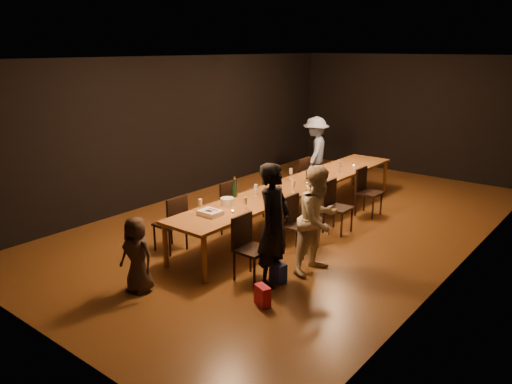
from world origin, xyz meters
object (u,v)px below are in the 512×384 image
Objects in this scene: chair_right_0 at (252,249)px; chair_left_2 at (262,190)px; man_blue at (315,152)px; chair_right_2 at (338,207)px; chair_left_1 at (221,205)px; woman_birthday at (274,225)px; birthday_cake at (210,213)px; table at (298,186)px; chair_right_3 at (369,192)px; chair_left_3 at (296,178)px; ice_bucket at (311,176)px; champagne_bottle at (235,187)px; chair_left_0 at (170,223)px; woman_tan at (318,220)px; plate_stack at (227,202)px; child at (137,255)px; chair_right_1 at (300,226)px.

chair_left_2 is (-1.70, 2.40, 0.00)m from chair_right_0.
man_blue is at bearing 7.09° from chair_left_2.
chair_right_0 is 2.40m from chair_right_2.
chair_left_1 is 0.57× the size of man_blue.
woman_birthday is 1.18m from birthday_cake.
woman_birthday is at bearing -63.45° from table.
man_blue is at bearing 103.26° from birthday_cake.
man_blue is at bearing -121.19° from chair_right_3.
chair_left_3 is 1.37m from ice_bucket.
chair_right_0 is 2.94m from chair_left_2.
man_blue is 3.85m from champagne_bottle.
woman_birthday is 8.24× the size of ice_bucket.
chair_left_1 is at bearing -17.16° from man_blue.
champagne_bottle is 1.71m from ice_bucket.
chair_left_2 is at bearing -90.00° from chair_right_2.
champagne_bottle reaches higher than chair_left_0.
ice_bucket reaches higher than chair_left_0.
woman_tan reaches higher than champagne_bottle.
plate_stack is 2.08m from ice_bucket.
chair_left_0 is 0.58× the size of woman_tan.
table is 6.45× the size of chair_right_3.
woman_tan reaches higher than chair_right_0.
chair_left_2 is 0.54× the size of woman_birthday.
birthday_cake is 2.60m from ice_bucket.
champagne_bottle is (-1.23, -1.36, 0.46)m from chair_right_2.
chair_left_1 is at bearing -122.22° from ice_bucket.
birthday_cake is (0.82, 0.09, 0.32)m from chair_left_0.
champagne_bottle is at bearing -160.82° from chair_left_2.
champagne_bottle is at bearing 116.99° from plate_stack.
chair_left_3 is (-1.70, 1.20, 0.00)m from chair_right_2.
ice_bucket reaches higher than birthday_cake.
chair_right_2 is 1.00× the size of chair_left_2.
chair_left_0 is 0.54× the size of woman_birthday.
chair_left_3 reaches higher than plate_stack.
chair_right_2 is 2.67× the size of champagne_bottle.
chair_left_2 is 1.05m from ice_bucket.
child reaches higher than chair_right_3.
champagne_bottle reaches higher than chair_right_2.
champagne_bottle is at bearing -42.06° from chair_right_2.
plate_stack is (0.69, 0.61, 0.35)m from chair_left_0.
ice_bucket is (-0.77, 1.48, 0.39)m from chair_right_1.
chair_right_0 is 3.60m from chair_right_3.
chair_right_0 is 2.67× the size of champagne_bottle.
plate_stack is (0.99, -4.20, -0.00)m from man_blue.
chair_right_0 and chair_left_1 have the same top height.
chair_left_3 is at bearing -154.72° from chair_right_0.
woman_birthday is 7.93× the size of plate_stack.
chair_left_0 is 2.67× the size of champagne_bottle.
chair_right_2 is at bearing -35.31° from chair_left_0.
chair_right_2 and chair_left_1 have the same top height.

